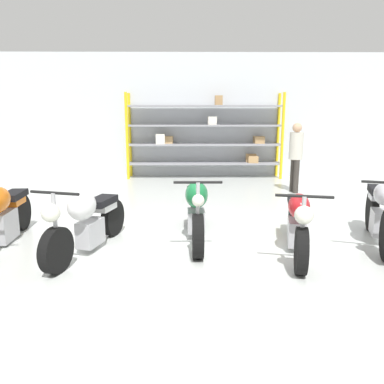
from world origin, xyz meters
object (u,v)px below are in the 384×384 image
shelving_rack (206,136)px  motorcycle_silver (380,212)px  motorcycle_red (298,222)px  person_browsing (296,152)px  motorcycle_white (87,220)px  motorcycle_orange (2,214)px  motorcycle_green (196,210)px

shelving_rack → motorcycle_silver: (2.25, -5.82, -0.75)m
motorcycle_red → person_browsing: person_browsing is taller
shelving_rack → motorcycle_white: (-1.92, -6.09, -0.78)m
person_browsing → motorcycle_orange: bearing=24.0°
motorcycle_white → motorcycle_red: motorcycle_white is taller
motorcycle_orange → person_browsing: person_browsing is taller
shelving_rack → motorcycle_silver: bearing=-68.9°
motorcycle_green → motorcycle_silver: 2.67m
motorcycle_orange → motorcycle_red: motorcycle_orange is taller
motorcycle_red → person_browsing: 4.13m
shelving_rack → motorcycle_silver: 6.28m
motorcycle_orange → motorcycle_silver: motorcycle_silver is taller
motorcycle_green → motorcycle_silver: bearing=84.0°
motorcycle_orange → motorcycle_white: motorcycle_orange is taller
motorcycle_silver → motorcycle_white: bearing=-68.5°
motorcycle_white → person_browsing: 5.60m
motorcycle_green → shelving_rack: bearing=175.4°
motorcycle_orange → person_browsing: size_ratio=1.20×
person_browsing → motorcycle_green: bearing=44.0°
motorcycle_green → motorcycle_white: bearing=-70.7°
motorcycle_silver → person_browsing: bearing=-158.8°
motorcycle_green → motorcycle_orange: bearing=-86.3°
shelving_rack → person_browsing: size_ratio=2.73×
shelving_rack → motorcycle_white: shelving_rack is taller
motorcycle_green → person_browsing: bearing=143.9°
motorcycle_orange → person_browsing: (5.27, 3.60, 0.52)m
motorcycle_orange → motorcycle_green: 2.83m
shelving_rack → person_browsing: shelving_rack is taller
motorcycle_silver → person_browsing: (-0.22, 3.66, 0.49)m
shelving_rack → person_browsing: 2.97m
motorcycle_orange → motorcycle_red: bearing=81.9°
shelving_rack → motorcycle_silver: size_ratio=2.29×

